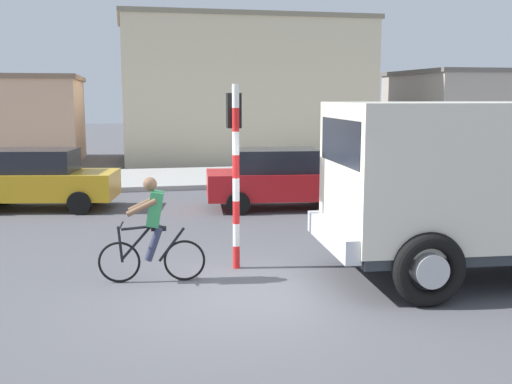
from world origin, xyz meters
TOP-DOWN VIEW (x-y plane):
  - ground_plane at (0.00, 0.00)m, footprint 120.00×120.00m
  - sidewalk_far at (0.00, 13.25)m, footprint 80.00×5.00m
  - truck_foreground at (4.22, 0.21)m, footprint 5.57×3.10m
  - cyclist at (-1.24, 1.10)m, footprint 1.72×0.52m
  - traffic_light_pole at (0.23, 1.67)m, footprint 0.24×0.43m
  - car_red_near at (2.43, 7.09)m, footprint 4.16×2.20m
  - car_far_side at (-3.92, 8.33)m, footprint 4.24×2.39m
  - building_mid_block at (3.95, 20.06)m, footprint 11.44×5.74m
  - building_corner_right at (16.97, 19.93)m, footprint 9.53×7.00m

SIDE VIEW (x-z plane):
  - ground_plane at x=0.00m, z-range 0.00..0.00m
  - sidewalk_far at x=0.00m, z-range 0.00..0.16m
  - car_red_near at x=2.43m, z-range 0.02..1.62m
  - car_far_side at x=-3.92m, z-range 0.02..1.62m
  - cyclist at x=-1.24m, z-range 0.00..1.72m
  - truck_foreground at x=4.22m, z-range 0.22..3.12m
  - traffic_light_pole at x=0.23m, z-range 0.47..3.67m
  - building_corner_right at x=16.97m, z-range 0.00..4.25m
  - building_mid_block at x=3.95m, z-range 0.00..6.54m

